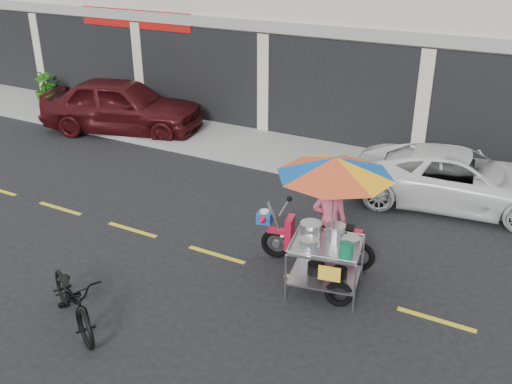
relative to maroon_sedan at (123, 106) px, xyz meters
The scene contains 9 objects.
ground 9.52m from the maroon_sedan, 29.71° to the right, with size 90.00×90.00×0.00m, color black.
sidewalk 8.31m from the maroon_sedan, ahead, with size 45.00×3.00×0.15m, color gray.
centerline 9.52m from the maroon_sedan, 29.71° to the right, with size 42.00×0.10×0.01m, color gold.
maroon_sedan is the anchor object (origin of this frame).
white_pickup 9.66m from the maroon_sedan, ahead, with size 2.02×4.38×1.22m, color white.
plant_tall 4.88m from the maroon_sedan, 162.48° to the left, with size 0.81×0.70×0.90m, color #1A500E.
plant_short 4.09m from the maroon_sedan, behind, with size 0.59×0.59×1.05m, color #1A500E.
near_bicycle 9.26m from the maroon_sedan, 53.69° to the right, with size 0.63×1.82×0.96m, color black.
food_vendor_rig 9.47m from the maroon_sedan, 28.34° to the right, with size 2.66×2.17×2.41m.
Camera 1 is at (3.03, -7.60, 5.44)m, focal length 40.00 mm.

